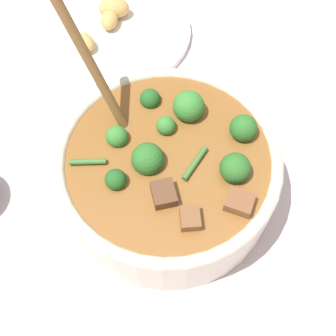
# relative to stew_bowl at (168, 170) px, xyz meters

# --- Properties ---
(ground_plane) EXTENTS (4.00, 4.00, 0.00)m
(ground_plane) POSITION_rel_stew_bowl_xyz_m (0.00, 0.00, -0.06)
(ground_plane) COLOR silver
(stew_bowl) EXTENTS (0.29, 0.29, 0.26)m
(stew_bowl) POSITION_rel_stew_bowl_xyz_m (0.00, 0.00, 0.00)
(stew_bowl) COLOR beige
(stew_bowl) RESTS_ON ground_plane
(food_plate) EXTENTS (0.26, 0.26, 0.05)m
(food_plate) POSITION_rel_stew_bowl_xyz_m (-0.02, -0.33, -0.05)
(food_plate) COLOR white
(food_plate) RESTS_ON ground_plane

